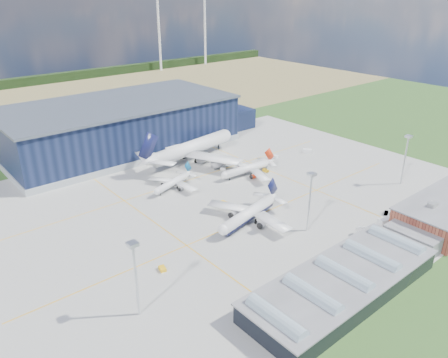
{
  "coord_description": "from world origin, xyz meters",
  "views": [
    {
      "loc": [
        -102.68,
        -117.15,
        82.13
      ],
      "look_at": [
        2.45,
        8.59,
        9.76
      ],
      "focal_mm": 35.0,
      "sensor_mm": 36.0,
      "label": 1
    }
  ],
  "objects_px": {
    "car_b": "(386,212)",
    "hangar": "(124,127)",
    "light_mast_west": "(135,267)",
    "car_a": "(411,203)",
    "airliner_red": "(247,165)",
    "gse_van_a": "(246,218)",
    "gse_van_c": "(385,221)",
    "gse_cart_a": "(276,156)",
    "gse_tug_c": "(266,171)",
    "light_mast_east": "(406,152)",
    "gse_cart_b": "(223,169)",
    "airliner_navy": "(248,208)",
    "gse_van_b": "(307,151)",
    "light_mast_center": "(310,193)",
    "airliner_widebody": "(192,140)",
    "airliner_regional": "(172,179)",
    "ops_building": "(448,211)",
    "gse_tug_b": "(162,269)",
    "airstair": "(364,233)",
    "gse_tug_a": "(224,204)"
  },
  "relations": [
    {
      "from": "ops_building",
      "to": "gse_tug_c",
      "type": "relative_size",
      "value": 16.07
    },
    {
      "from": "airliner_red",
      "to": "airstair",
      "type": "relative_size",
      "value": 6.47
    },
    {
      "from": "hangar",
      "to": "ops_building",
      "type": "relative_size",
      "value": 3.15
    },
    {
      "from": "gse_tug_b",
      "to": "airstair",
      "type": "xyz_separation_m",
      "value": [
        65.95,
        -29.11,
        0.99
      ]
    },
    {
      "from": "light_mast_west",
      "to": "car_a",
      "type": "distance_m",
      "value": 120.92
    },
    {
      "from": "airliner_red",
      "to": "gse_van_a",
      "type": "distance_m",
      "value": 44.02
    },
    {
      "from": "light_mast_east",
      "to": "gse_tug_b",
      "type": "bearing_deg",
      "value": 173.72
    },
    {
      "from": "light_mast_west",
      "to": "gse_van_c",
      "type": "xyz_separation_m",
      "value": [
        95.86,
        -16.0,
        -14.09
      ]
    },
    {
      "from": "airliner_navy",
      "to": "gse_tug_c",
      "type": "bearing_deg",
      "value": -154.64
    },
    {
      "from": "gse_tug_c",
      "to": "gse_cart_a",
      "type": "bearing_deg",
      "value": 35.48
    },
    {
      "from": "airstair",
      "to": "gse_cart_a",
      "type": "bearing_deg",
      "value": 69.53
    },
    {
      "from": "car_a",
      "to": "gse_cart_a",
      "type": "bearing_deg",
      "value": -12.23
    },
    {
      "from": "airliner_widebody",
      "to": "gse_tug_b",
      "type": "bearing_deg",
      "value": -140.9
    },
    {
      "from": "airliner_navy",
      "to": "gse_van_a",
      "type": "bearing_deg",
      "value": -118.57
    },
    {
      "from": "gse_tug_c",
      "to": "airliner_regional",
      "type": "bearing_deg",
      "value": 169.17
    },
    {
      "from": "ops_building",
      "to": "gse_van_b",
      "type": "relative_size",
      "value": 10.06
    },
    {
      "from": "airliner_navy",
      "to": "gse_van_b",
      "type": "relative_size",
      "value": 8.39
    },
    {
      "from": "light_mast_east",
      "to": "airstair",
      "type": "xyz_separation_m",
      "value": [
        -53.28,
        -16.0,
        -13.84
      ]
    },
    {
      "from": "light_mast_east",
      "to": "airliner_red",
      "type": "xyz_separation_m",
      "value": [
        -47.47,
        52.0,
        -10.18
      ]
    },
    {
      "from": "gse_van_a",
      "to": "ops_building",
      "type": "bearing_deg",
      "value": -104.7
    },
    {
      "from": "airliner_red",
      "to": "gse_tug_c",
      "type": "relative_size",
      "value": 11.26
    },
    {
      "from": "light_mast_center",
      "to": "car_b",
      "type": "relative_size",
      "value": 5.78
    },
    {
      "from": "ops_building",
      "to": "gse_van_a",
      "type": "distance_m",
      "value": 76.11
    },
    {
      "from": "airliner_navy",
      "to": "gse_tug_b",
      "type": "distance_m",
      "value": 42.0
    },
    {
      "from": "gse_tug_b",
      "to": "light_mast_east",
      "type": "bearing_deg",
      "value": 7.05
    },
    {
      "from": "gse_van_c",
      "to": "light_mast_center",
      "type": "bearing_deg",
      "value": 71.72
    },
    {
      "from": "hangar",
      "to": "car_b",
      "type": "height_order",
      "value": "hangar"
    },
    {
      "from": "light_mast_east",
      "to": "gse_tug_c",
      "type": "relative_size",
      "value": 8.03
    },
    {
      "from": "light_mast_center",
      "to": "gse_tug_a",
      "type": "relative_size",
      "value": 6.45
    },
    {
      "from": "ops_building",
      "to": "airliner_red",
      "type": "distance_m",
      "value": 86.49
    },
    {
      "from": "airliner_widebody",
      "to": "gse_tug_c",
      "type": "xyz_separation_m",
      "value": [
        17.62,
        -35.76,
        -9.88
      ]
    },
    {
      "from": "airliner_red",
      "to": "hangar",
      "type": "bearing_deg",
      "value": -67.55
    },
    {
      "from": "airliner_regional",
      "to": "gse_van_b",
      "type": "xyz_separation_m",
      "value": [
        81.15,
        -8.5,
        -3.35
      ]
    },
    {
      "from": "airliner_red",
      "to": "car_a",
      "type": "bearing_deg",
      "value": 119.48
    },
    {
      "from": "hangar",
      "to": "gse_cart_a",
      "type": "distance_m",
      "value": 84.44
    },
    {
      "from": "car_b",
      "to": "hangar",
      "type": "bearing_deg",
      "value": -8.09
    },
    {
      "from": "gse_tug_a",
      "to": "car_b",
      "type": "height_order",
      "value": "gse_tug_a"
    },
    {
      "from": "light_mast_east",
      "to": "gse_van_a",
      "type": "distance_m",
      "value": 81.1
    },
    {
      "from": "light_mast_east",
      "to": "car_b",
      "type": "relative_size",
      "value": 5.78
    },
    {
      "from": "gse_tug_b",
      "to": "gse_van_c",
      "type": "xyz_separation_m",
      "value": [
        80.09,
        -29.11,
        0.74
      ]
    },
    {
      "from": "gse_cart_b",
      "to": "airliner_regional",
      "type": "bearing_deg",
      "value": 140.01
    },
    {
      "from": "light_mast_center",
      "to": "gse_van_a",
      "type": "distance_m",
      "value": 27.37
    },
    {
      "from": "gse_tug_b",
      "to": "gse_cart_b",
      "type": "bearing_deg",
      "value": 50.57
    },
    {
      "from": "light_mast_center",
      "to": "car_a",
      "type": "distance_m",
      "value": 53.17
    },
    {
      "from": "gse_van_b",
      "to": "gse_van_c",
      "type": "distance_m",
      "value": 79.19
    },
    {
      "from": "light_mast_east",
      "to": "gse_cart_b",
      "type": "relative_size",
      "value": 8.77
    },
    {
      "from": "airliner_red",
      "to": "gse_cart_a",
      "type": "height_order",
      "value": "airliner_red"
    },
    {
      "from": "airliner_navy",
      "to": "gse_van_b",
      "type": "bearing_deg",
      "value": -167.25
    },
    {
      "from": "hangar",
      "to": "gse_van_c",
      "type": "distance_m",
      "value": 145.0
    },
    {
      "from": "airliner_regional",
      "to": "hangar",
      "type": "bearing_deg",
      "value": -117.73
    }
  ]
}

